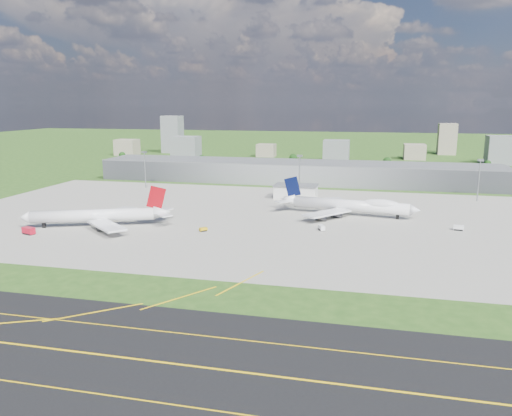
% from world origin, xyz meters
% --- Properties ---
extents(ground, '(1400.00, 1400.00, 0.00)m').
position_xyz_m(ground, '(0.00, 150.00, 0.00)').
color(ground, '#254B17').
rests_on(ground, ground).
extents(taxiway, '(1400.00, 60.00, 0.06)m').
position_xyz_m(taxiway, '(0.00, -110.00, 0.03)').
color(taxiway, black).
rests_on(taxiway, ground).
extents(apron, '(360.00, 190.00, 0.08)m').
position_xyz_m(apron, '(10.00, 40.00, 0.04)').
color(apron, gray).
rests_on(apron, ground).
extents(terminal, '(300.00, 42.00, 15.00)m').
position_xyz_m(terminal, '(0.00, 165.00, 7.50)').
color(terminal, gray).
rests_on(terminal, ground).
extents(ops_building, '(26.00, 16.00, 8.00)m').
position_xyz_m(ops_building, '(10.00, 100.00, 4.00)').
color(ops_building, silver).
rests_on(ops_building, ground).
extents(mast_west, '(3.50, 2.00, 25.90)m').
position_xyz_m(mast_west, '(-100.00, 115.00, 17.71)').
color(mast_west, gray).
rests_on(mast_west, ground).
extents(mast_center, '(3.50, 2.00, 25.90)m').
position_xyz_m(mast_center, '(10.00, 115.00, 17.71)').
color(mast_center, gray).
rests_on(mast_center, ground).
extents(mast_east, '(3.50, 2.00, 25.90)m').
position_xyz_m(mast_east, '(120.00, 115.00, 17.71)').
color(mast_east, gray).
rests_on(mast_east, ground).
extents(airliner_red_twin, '(68.73, 52.08, 19.61)m').
position_xyz_m(airliner_red_twin, '(-72.59, 4.99, 5.22)').
color(airliner_red_twin, white).
rests_on(airliner_red_twin, ground).
extents(airliner_blue_quad, '(74.72, 58.09, 19.55)m').
position_xyz_m(airliner_blue_quad, '(45.68, 57.34, 5.43)').
color(airliner_blue_quad, white).
rests_on(airliner_blue_quad, ground).
extents(crash_tender, '(6.83, 4.41, 3.29)m').
position_xyz_m(crash_tender, '(-95.96, -16.44, 1.64)').
color(crash_tender, '#B20C22').
rests_on(crash_tender, ground).
extents(tug_yellow, '(3.99, 3.91, 1.77)m').
position_xyz_m(tug_yellow, '(-19.77, 7.00, 0.92)').
color(tug_yellow, gold).
rests_on(tug_yellow, ground).
extents(van_white_near, '(3.80, 5.15, 2.42)m').
position_xyz_m(van_white_near, '(34.21, 21.34, 1.23)').
color(van_white_near, white).
rests_on(van_white_near, ground).
extents(van_white_far, '(4.96, 2.87, 2.43)m').
position_xyz_m(van_white_far, '(97.39, 36.06, 1.23)').
color(van_white_far, white).
rests_on(van_white_far, ground).
extents(bldg_far_w, '(24.00, 20.00, 18.00)m').
position_xyz_m(bldg_far_w, '(-220.00, 320.00, 9.00)').
color(bldg_far_w, gray).
rests_on(bldg_far_w, ground).
extents(bldg_w, '(28.00, 22.00, 24.00)m').
position_xyz_m(bldg_w, '(-140.00, 300.00, 12.00)').
color(bldg_w, slate).
rests_on(bldg_w, ground).
extents(bldg_cw, '(20.00, 18.00, 14.00)m').
position_xyz_m(bldg_cw, '(-60.00, 340.00, 7.00)').
color(bldg_cw, gray).
rests_on(bldg_cw, ground).
extents(bldg_c, '(26.00, 20.00, 22.00)m').
position_xyz_m(bldg_c, '(20.00, 310.00, 11.00)').
color(bldg_c, slate).
rests_on(bldg_c, ground).
extents(bldg_ce, '(22.00, 24.00, 16.00)m').
position_xyz_m(bldg_ce, '(100.00, 350.00, 8.00)').
color(bldg_ce, gray).
rests_on(bldg_ce, ground).
extents(bldg_e, '(30.00, 22.00, 28.00)m').
position_xyz_m(bldg_e, '(180.00, 320.00, 14.00)').
color(bldg_e, slate).
rests_on(bldg_e, ground).
extents(bldg_tall_w, '(22.00, 20.00, 44.00)m').
position_xyz_m(bldg_tall_w, '(-180.00, 360.00, 22.00)').
color(bldg_tall_w, slate).
rests_on(bldg_tall_w, ground).
extents(bldg_tall_e, '(20.00, 18.00, 36.00)m').
position_xyz_m(bldg_tall_e, '(140.00, 410.00, 18.00)').
color(bldg_tall_e, gray).
rests_on(bldg_tall_e, ground).
extents(tree_far_w, '(7.20, 7.20, 8.80)m').
position_xyz_m(tree_far_w, '(-200.00, 270.00, 5.18)').
color(tree_far_w, '#382314').
rests_on(tree_far_w, ground).
extents(tree_w, '(6.75, 6.75, 8.25)m').
position_xyz_m(tree_w, '(-110.00, 265.00, 4.86)').
color(tree_w, '#382314').
rests_on(tree_w, ground).
extents(tree_c, '(8.10, 8.10, 9.90)m').
position_xyz_m(tree_c, '(-20.00, 280.00, 5.84)').
color(tree_c, '#382314').
rests_on(tree_c, ground).
extents(tree_e, '(7.65, 7.65, 9.35)m').
position_xyz_m(tree_e, '(70.00, 275.00, 5.51)').
color(tree_e, '#382314').
rests_on(tree_e, ground).
extents(tree_far_e, '(6.30, 6.30, 7.70)m').
position_xyz_m(tree_far_e, '(160.00, 285.00, 4.53)').
color(tree_far_e, '#382314').
rests_on(tree_far_e, ground).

